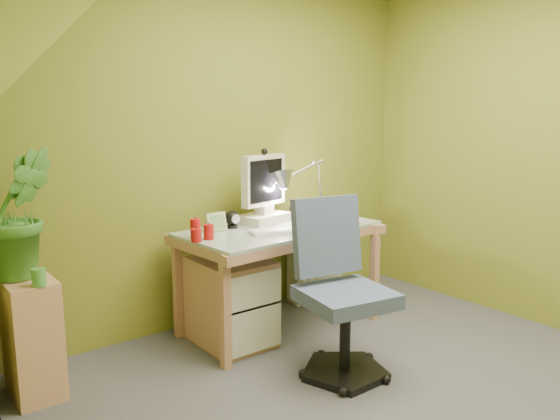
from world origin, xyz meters
TOP-DOWN VIEW (x-y plane):
  - floor at (0.00, 0.00)m, footprint 3.20×3.20m
  - wall_back at (0.00, 1.60)m, footprint 3.20×0.01m
  - wall_left at (-1.60, 0.00)m, footprint 0.01×3.20m
  - desk at (0.14, 1.18)m, footprint 1.34×0.74m
  - monitor at (0.14, 1.36)m, footprint 0.41×0.29m
  - speaker_left at (-0.13, 1.34)m, footprint 0.10×0.10m
  - speaker_right at (0.41, 1.34)m, footprint 0.11×0.11m
  - keyboard at (0.06, 1.04)m, footprint 0.45×0.24m
  - mousepad at (0.52, 1.04)m, footprint 0.29×0.24m
  - mouse at (0.52, 1.04)m, footprint 0.11×0.07m
  - amber_tumbler at (0.32, 1.10)m, footprint 0.08×0.08m
  - candle_cluster at (-0.46, 1.19)m, footprint 0.18×0.17m
  - photo_frame_red at (0.56, 1.30)m, footprint 0.14×0.07m
  - photo_frame_blue at (0.70, 1.34)m, footprint 0.12×0.09m
  - photo_frame_green at (-0.26, 1.32)m, footprint 0.14×0.03m
  - desk_lamp at (0.59, 1.36)m, footprint 0.58×0.34m
  - side_ledge at (-1.40, 1.26)m, footprint 0.23×0.35m
  - potted_plant at (-1.40, 1.31)m, footprint 0.39×0.33m
  - green_cup at (-1.38, 1.11)m, footprint 0.07×0.07m
  - task_chair at (0.01, 0.42)m, footprint 0.60×0.60m
  - radiator at (0.70, 1.46)m, footprint 0.42×0.21m

SIDE VIEW (x-z plane):
  - floor at x=0.00m, z-range -0.01..0.00m
  - radiator at x=0.70m, z-range 0.00..0.41m
  - side_ledge at x=-1.40m, z-range 0.00..0.62m
  - desk at x=0.14m, z-range 0.00..0.70m
  - task_chair at x=0.01m, z-range 0.00..0.93m
  - green_cup at x=-1.38m, z-range 0.62..0.70m
  - mousepad at x=0.52m, z-range 0.70..0.70m
  - keyboard at x=0.06m, z-range 0.70..0.72m
  - mouse at x=0.52m, z-range 0.70..0.73m
  - amber_tumbler at x=0.32m, z-range 0.70..0.79m
  - photo_frame_blue at x=0.70m, z-range 0.70..0.81m
  - speaker_left at x=-0.13m, z-range 0.70..0.81m
  - candle_cluster at x=-0.46m, z-range 0.70..0.81m
  - speaker_right at x=0.41m, z-range 0.70..0.82m
  - photo_frame_green at x=-0.26m, z-range 0.70..0.82m
  - photo_frame_red at x=0.56m, z-range 0.70..0.82m
  - potted_plant at x=-1.40m, z-range 0.62..1.28m
  - monitor at x=0.14m, z-range 0.70..1.21m
  - desk_lamp at x=0.59m, z-range 0.70..1.28m
  - wall_back at x=0.00m, z-range 0.00..2.40m
  - wall_left at x=-1.60m, z-range 0.00..2.40m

